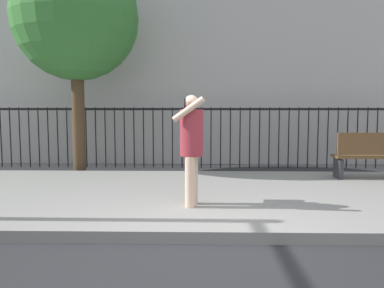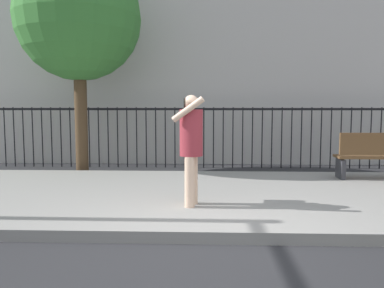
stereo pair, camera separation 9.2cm
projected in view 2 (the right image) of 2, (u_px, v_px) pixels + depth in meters
The scene contains 7 objects.
ground_plane at pixel (210, 245), 4.63m from camera, with size 60.00×60.00×0.00m, color #28282B.
sidewalk at pixel (209, 196), 6.81m from camera, with size 28.00×4.40×0.15m, color gray.
building_facade at pixel (209, 10), 12.64m from camera, with size 28.00×4.00×9.39m, color #BCB7B2.
iron_fence at pixel (209, 129), 10.40m from camera, with size 12.03×0.04×1.60m.
pedestrian_on_phone at pixel (192, 142), 5.82m from camera, with size 0.48×0.69×1.64m.
street_bench at pixel (378, 155), 7.94m from camera, with size 1.60×0.45×0.95m.
street_tree_near at pixel (78, 19), 9.14m from camera, with size 2.90×2.90×5.12m.
Camera 2 is at (-0.05, -4.50, 1.62)m, focal length 36.95 mm.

